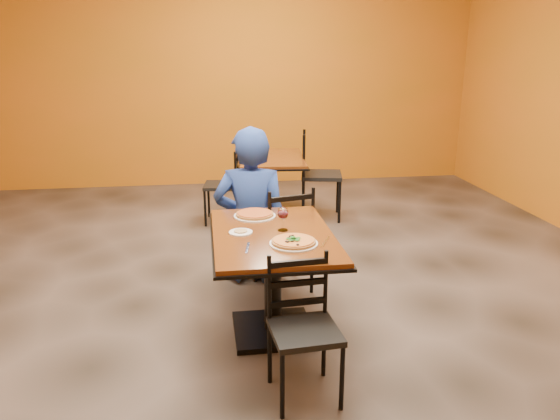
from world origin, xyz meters
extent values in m
cube|color=black|center=(0.00, 0.00, 0.00)|extent=(7.00, 8.00, 0.01)
cube|color=#BD6015|center=(0.00, 4.00, 1.50)|extent=(7.00, 0.01, 3.00)
cube|color=#58250D|center=(0.00, -0.50, 0.73)|extent=(0.80, 1.20, 0.03)
cube|color=black|center=(0.00, -0.50, 0.71)|extent=(0.83, 1.23, 0.02)
cylinder|color=black|center=(0.00, -0.50, 0.37)|extent=(0.12, 0.12, 0.66)
cube|color=black|center=(0.00, -0.50, 0.02)|extent=(0.55, 0.55, 0.04)
cube|color=#58250D|center=(0.33, 2.12, 0.74)|extent=(0.81, 1.14, 0.03)
cube|color=black|center=(0.33, 2.12, 0.71)|extent=(0.84, 1.17, 0.02)
cylinder|color=black|center=(0.33, 2.12, 0.37)|extent=(0.11, 0.11, 0.66)
cube|color=black|center=(0.33, 2.12, 0.02)|extent=(0.53, 0.53, 0.04)
imported|color=navy|center=(-0.06, 0.51, 0.67)|extent=(0.72, 0.53, 1.33)
cylinder|color=white|center=(0.10, -0.73, 0.76)|extent=(0.31, 0.31, 0.01)
cylinder|color=#8E2C0A|center=(0.10, -0.73, 0.77)|extent=(0.28, 0.28, 0.02)
cylinder|color=white|center=(-0.08, -0.11, 0.76)|extent=(0.31, 0.31, 0.01)
cylinder|color=orange|center=(-0.08, -0.11, 0.77)|extent=(0.28, 0.28, 0.02)
cylinder|color=white|center=(-0.21, -0.47, 0.76)|extent=(0.16, 0.16, 0.01)
cylinder|color=#AB8453|center=(-0.21, -0.47, 0.76)|extent=(0.09, 0.09, 0.01)
cube|color=silver|center=(-0.19, -0.76, 0.75)|extent=(0.05, 0.19, 0.00)
cube|color=silver|center=(0.31, -0.72, 0.75)|extent=(0.10, 0.19, 0.00)
camera|label=1|loc=(-0.43, -3.90, 1.95)|focal=34.53mm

